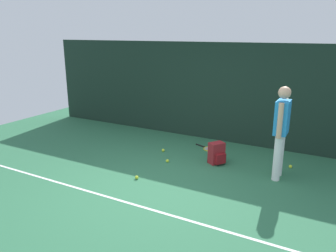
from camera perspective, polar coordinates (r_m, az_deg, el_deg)
ground_plane at (r=5.89m, az=-1.90°, el=-10.34°), size 12.00×12.00×0.00m
back_fence at (r=8.14m, az=8.90°, el=5.67°), size 10.00×0.10×2.37m
court_line at (r=5.36m, az=-5.92°, el=-13.24°), size 9.00×0.05×0.00m
tennis_player at (r=6.23m, az=18.87°, el=-0.22°), size 0.23×0.53×1.70m
tennis_racket at (r=7.71m, az=7.10°, el=-3.87°), size 0.64×0.42×0.03m
backpack at (r=6.86m, az=8.40°, el=-4.71°), size 0.38×0.37×0.44m
tennis_ball_near_player at (r=7.05m, az=20.27°, el=-6.53°), size 0.07×0.07×0.07m
tennis_ball_by_fence at (r=7.49m, az=-0.84°, el=-4.19°), size 0.07×0.07×0.07m
tennis_ball_mid_court at (r=6.18m, az=-5.39°, el=-8.77°), size 0.07×0.07×0.07m
tennis_ball_far_left at (r=6.90m, az=-0.10°, el=-6.00°), size 0.07×0.07×0.07m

